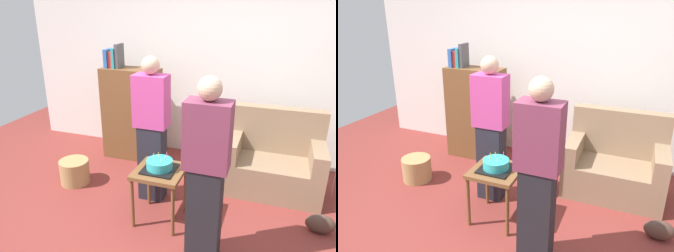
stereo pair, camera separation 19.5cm
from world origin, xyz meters
The scene contains 10 objects.
ground_plane centered at (0.00, 0.00, 0.00)m, with size 8.00×8.00×0.00m, color maroon.
wall_back centered at (0.00, 2.05, 1.35)m, with size 6.00×0.10×2.70m, color silver.
couch centered at (0.79, 1.31, 0.34)m, with size 1.10×0.70×0.96m.
bookshelf centered at (-1.17, 1.56, 0.67)m, with size 0.80×0.36×1.62m.
side_table centered at (-0.26, 0.28, 0.49)m, with size 0.48×0.48×0.58m.
birthday_cake centered at (-0.26, 0.28, 0.63)m, with size 0.32×0.32×0.17m.
person_blowing_candles centered at (-0.49, 0.64, 0.83)m, with size 0.36×0.22×1.63m.
person_holding_cake centered at (0.28, -0.10, 0.83)m, with size 0.36×0.22×1.63m.
wicker_basket centered at (-1.53, 0.61, 0.15)m, with size 0.36×0.36×0.30m, color #A88451.
handbag centered at (1.30, 0.59, 0.10)m, with size 0.28×0.14×0.20m, color #473328.
Camera 1 is at (0.76, -2.37, 2.11)m, focal length 34.52 mm.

